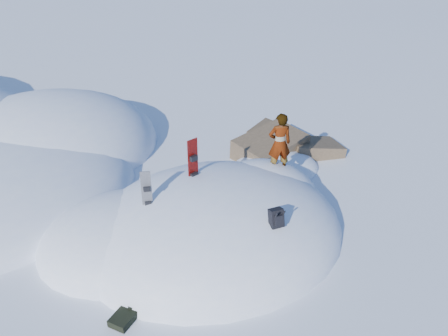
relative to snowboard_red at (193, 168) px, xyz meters
name	(u,v)px	position (x,y,z in m)	size (l,w,h in m)	color
ground	(214,234)	(0.21, -0.83, -1.63)	(120.00, 120.00, 0.00)	white
snow_mound	(204,231)	(0.04, -0.59, -1.63)	(8.00, 6.00, 3.00)	white
rock_outcrop	(278,159)	(3.93, 2.18, -1.61)	(4.68, 4.41, 1.68)	brown
snowboard_red	(193,168)	(0.00, 0.00, 0.00)	(0.31, 0.23, 1.68)	#B10F09
snowboard_dark	(147,197)	(-1.43, -0.65, -0.15)	(0.31, 0.32, 1.31)	black
backpack	(277,218)	(1.05, -2.54, -0.26)	(0.32, 0.37, 0.51)	black
gear_pile	(126,315)	(-2.56, -2.75, -1.52)	(0.80, 0.70, 0.21)	black
person	(280,143)	(2.60, 0.02, 0.20)	(0.66, 0.43, 1.80)	slate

